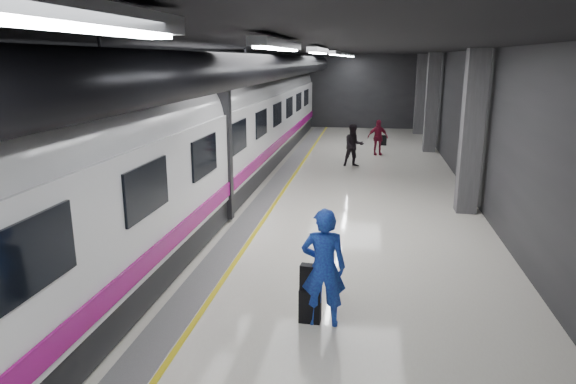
{
  "coord_description": "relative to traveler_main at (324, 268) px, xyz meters",
  "views": [
    {
      "loc": [
        1.79,
        -12.66,
        4.22
      ],
      "look_at": [
        0.02,
        -1.64,
        1.32
      ],
      "focal_mm": 32.0,
      "sensor_mm": 36.0,
      "label": 1
    }
  ],
  "objects": [
    {
      "name": "ground",
      "position": [
        -1.14,
        5.04,
        -0.99
      ],
      "size": [
        40.0,
        40.0,
        0.0
      ],
      "primitive_type": "plane",
      "color": "silver",
      "rests_on": "ground"
    },
    {
      "name": "platform_hall",
      "position": [
        -1.43,
        6.0,
        2.55
      ],
      "size": [
        10.02,
        40.02,
        4.51
      ],
      "color": "black",
      "rests_on": "ground"
    },
    {
      "name": "train",
      "position": [
        -4.39,
        5.04,
        1.08
      ],
      "size": [
        3.05,
        38.0,
        4.05
      ],
      "color": "black",
      "rests_on": "ground"
    },
    {
      "name": "traveler_main",
      "position": [
        0.0,
        0.0,
        0.0
      ],
      "size": [
        0.75,
        0.52,
        1.98
      ],
      "primitive_type": "imported",
      "rotation": [
        0.0,
        0.0,
        3.21
      ],
      "color": "blue",
      "rests_on": "ground"
    },
    {
      "name": "suitcase_main",
      "position": [
        -0.21,
        0.04,
        -0.7
      ],
      "size": [
        0.36,
        0.24,
        0.58
      ],
      "primitive_type": "cube",
      "rotation": [
        0.0,
        0.0,
        -0.04
      ],
      "color": "black",
      "rests_on": "ground"
    },
    {
      "name": "shoulder_bag",
      "position": [
        -0.22,
        0.05,
        -0.2
      ],
      "size": [
        0.33,
        0.2,
        0.42
      ],
      "primitive_type": "cube",
      "rotation": [
        0.0,
        0.0,
        -0.12
      ],
      "color": "black",
      "rests_on": "suitcase_main"
    },
    {
      "name": "traveler_far_a",
      "position": [
        0.02,
        12.93,
        -0.14
      ],
      "size": [
        0.99,
        0.87,
        1.71
      ],
      "primitive_type": "imported",
      "rotation": [
        0.0,
        0.0,
        0.32
      ],
      "color": "black",
      "rests_on": "ground"
    },
    {
      "name": "traveler_far_b",
      "position": [
        1.0,
        15.69,
        -0.19
      ],
      "size": [
        1.0,
        0.6,
        1.59
      ],
      "primitive_type": "imported",
      "rotation": [
        0.0,
        0.0,
        0.25
      ],
      "color": "maroon",
      "rests_on": "ground"
    },
    {
      "name": "suitcase_far",
      "position": [
        1.31,
        18.44,
        -0.74
      ],
      "size": [
        0.35,
        0.23,
        0.5
      ],
      "primitive_type": "cube",
      "rotation": [
        0.0,
        0.0,
        0.03
      ],
      "color": "black",
      "rests_on": "ground"
    }
  ]
}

